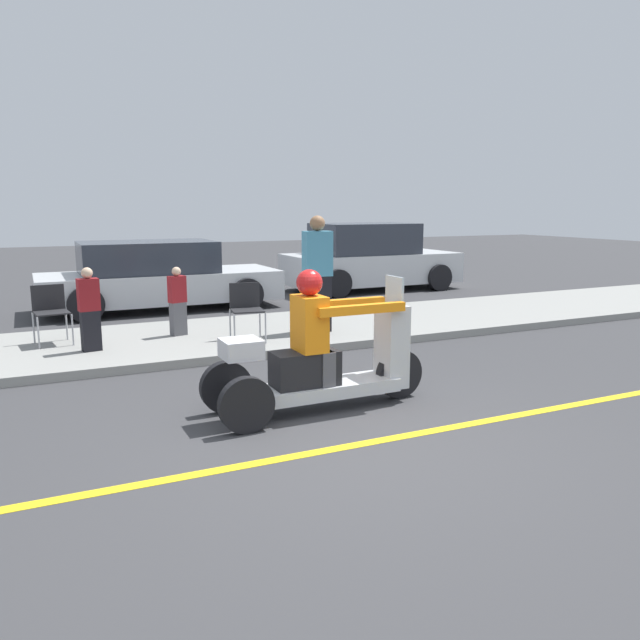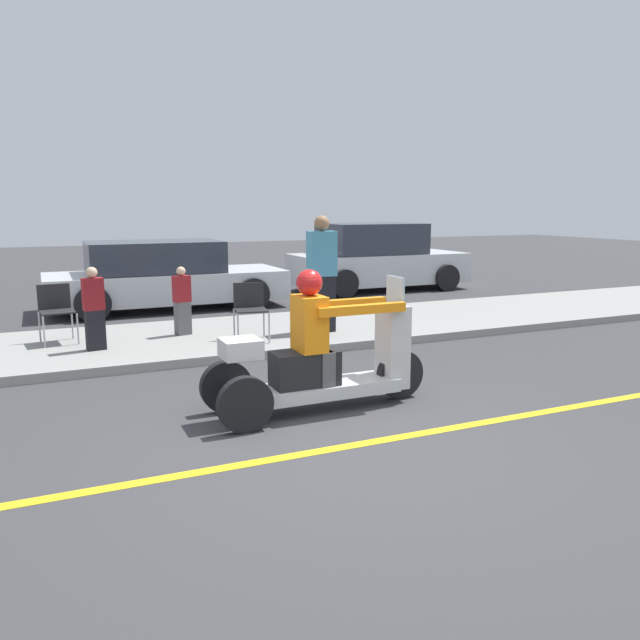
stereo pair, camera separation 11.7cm
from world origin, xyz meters
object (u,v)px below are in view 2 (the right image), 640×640
(folding_chair_curbside, at_px, (250,305))
(parked_car_lot_far, at_px, (163,277))
(motorcycle_trike, at_px, (321,360))
(spectator_by_tree, at_px, (94,310))
(spectator_near_curb, at_px, (322,276))
(parked_car_lot_center, at_px, (376,259))
(spectator_end_of_line, at_px, (182,302))
(folding_chair_set_back, at_px, (56,307))

(folding_chair_curbside, relative_size, parked_car_lot_far, 0.18)
(motorcycle_trike, distance_m, spectator_by_tree, 3.73)
(folding_chair_curbside, bearing_deg, spectator_by_tree, 173.79)
(motorcycle_trike, relative_size, spectator_by_tree, 2.10)
(motorcycle_trike, bearing_deg, spectator_near_curb, 65.55)
(parked_car_lot_center, bearing_deg, spectator_end_of_line, -144.17)
(spectator_by_tree, height_order, folding_chair_curbside, spectator_by_tree)
(folding_chair_curbside, bearing_deg, folding_chair_set_back, 159.21)
(spectator_by_tree, height_order, spectator_end_of_line, spectator_by_tree)
(spectator_by_tree, relative_size, spectator_end_of_line, 1.09)
(motorcycle_trike, height_order, parked_car_lot_center, parked_car_lot_center)
(spectator_end_of_line, height_order, parked_car_lot_center, parked_car_lot_center)
(spectator_near_curb, bearing_deg, folding_chair_set_back, 167.54)
(spectator_end_of_line, bearing_deg, folding_chair_curbside, -42.45)
(folding_chair_set_back, distance_m, parked_car_lot_center, 8.28)
(spectator_near_curb, bearing_deg, folding_chair_curbside, -173.30)
(spectator_near_curb, distance_m, folding_chair_set_back, 3.87)
(motorcycle_trike, xyz_separation_m, parked_car_lot_center, (5.00, 7.78, 0.25))
(spectator_by_tree, xyz_separation_m, spectator_end_of_line, (1.29, 0.52, -0.04))
(spectator_by_tree, bearing_deg, folding_chair_set_back, 121.47)
(spectator_near_curb, distance_m, spectator_end_of_line, 2.14)
(parked_car_lot_center, bearing_deg, spectator_near_curb, -127.56)
(parked_car_lot_far, xyz_separation_m, parked_car_lot_center, (5.28, 0.77, 0.11))
(folding_chair_set_back, relative_size, parked_car_lot_center, 0.19)
(parked_car_lot_far, bearing_deg, parked_car_lot_center, 8.28)
(motorcycle_trike, bearing_deg, folding_chair_set_back, 120.70)
(motorcycle_trike, xyz_separation_m, folding_chair_set_back, (-2.35, 3.95, 0.11))
(folding_chair_curbside, bearing_deg, parked_car_lot_far, 97.07)
(parked_car_lot_far, height_order, parked_car_lot_center, parked_car_lot_center)
(parked_car_lot_center, bearing_deg, folding_chair_set_back, -152.51)
(motorcycle_trike, height_order, folding_chair_curbside, motorcycle_trike)
(folding_chair_set_back, bearing_deg, motorcycle_trike, -59.30)
(folding_chair_set_back, distance_m, folding_chair_curbside, 2.74)
(spectator_end_of_line, distance_m, parked_car_lot_far, 3.29)
(spectator_end_of_line, relative_size, folding_chair_set_back, 1.26)
(spectator_end_of_line, xyz_separation_m, parked_car_lot_center, (5.60, 4.05, 0.14))
(spectator_near_curb, distance_m, parked_car_lot_far, 4.26)
(motorcycle_trike, distance_m, folding_chair_curbside, 2.99)
(motorcycle_trike, height_order, parked_car_lot_far, motorcycle_trike)
(spectator_by_tree, bearing_deg, parked_car_lot_far, 67.04)
(motorcycle_trike, bearing_deg, spectator_by_tree, 120.52)
(spectator_by_tree, relative_size, folding_chair_set_back, 1.37)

